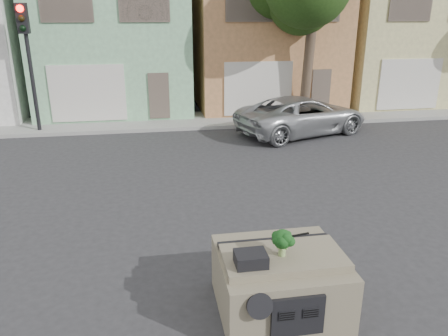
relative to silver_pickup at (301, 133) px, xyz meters
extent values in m
plane|color=#303033|center=(-4.14, -7.76, 0.00)|extent=(120.00, 120.00, 0.00)
cube|color=gray|center=(-4.14, 2.74, 0.07)|extent=(40.00, 3.00, 0.15)
cube|color=#88C393|center=(-7.64, 6.74, 3.77)|extent=(7.20, 8.20, 7.55)
cube|color=#B98050|center=(-0.14, 6.74, 3.77)|extent=(7.20, 8.20, 7.55)
cube|color=#D3CA87|center=(7.36, 6.74, 3.77)|extent=(7.20, 8.20, 7.55)
imported|color=#AFB1B4|center=(0.00, 0.00, 0.00)|extent=(6.04, 4.19, 1.53)
cube|color=black|center=(-10.64, 1.74, 2.55)|extent=(0.40, 0.40, 5.10)
cube|color=#203D12|center=(0.86, 2.04, 4.25)|extent=(4.40, 4.00, 8.50)
cube|color=#746B55|center=(-4.14, -10.76, 0.56)|extent=(2.00, 1.80, 1.12)
cube|color=black|center=(-4.72, -11.11, 1.22)|extent=(0.48, 0.38, 0.20)
cube|color=black|center=(-3.86, -10.38, 1.13)|extent=(0.69, 0.15, 0.02)
cube|color=#123812|center=(-4.18, -10.93, 1.35)|extent=(0.50, 0.50, 0.45)
camera|label=1|loc=(-6.07, -16.66, 4.70)|focal=35.00mm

